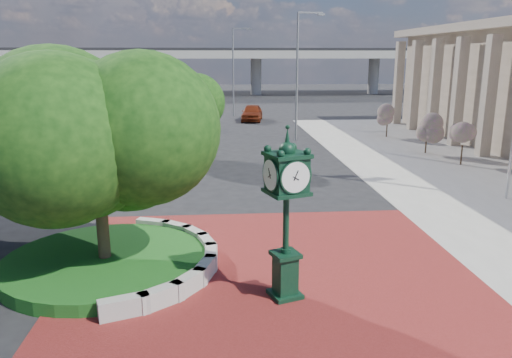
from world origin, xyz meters
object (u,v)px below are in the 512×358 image
(parked_car, at_px, (252,113))
(street_lamp_far, at_px, (235,65))
(post_clock, at_px, (286,208))
(street_lamp_near, at_px, (300,67))

(parked_car, height_order, street_lamp_far, street_lamp_far)
(post_clock, distance_m, street_lamp_far, 41.79)
(street_lamp_near, bearing_deg, street_lamp_far, 104.81)
(parked_car, height_order, street_lamp_near, street_lamp_near)
(parked_car, distance_m, street_lamp_far, 6.42)
(post_clock, relative_size, street_lamp_far, 0.50)
(street_lamp_far, bearing_deg, post_clock, -90.31)
(parked_car, relative_size, street_lamp_far, 0.53)
(post_clock, xyz_separation_m, street_lamp_far, (0.23, 41.69, 2.83))
(post_clock, bearing_deg, parked_car, 87.40)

